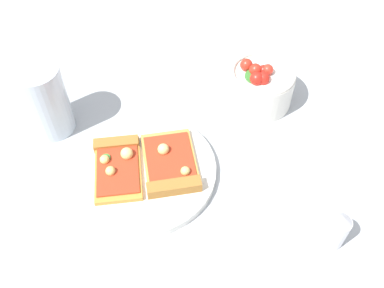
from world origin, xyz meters
TOP-DOWN VIEW (x-y plane):
  - ground_plane at (0.00, 0.00)m, footprint 2.40×2.40m
  - plate at (0.02, 0.02)m, footprint 0.24×0.24m
  - pizza_slice_near at (0.03, -0.02)m, footprint 0.14×0.12m
  - pizza_slice_far at (0.01, 0.06)m, footprint 0.15×0.13m
  - salad_bowl at (-0.20, 0.15)m, footprint 0.12×0.12m
  - soda_glass at (-0.01, -0.17)m, footprint 0.08×0.08m
  - pepper_shaker at (0.04, 0.32)m, footprint 0.03×0.03m

SIDE VIEW (x-z plane):
  - ground_plane at x=0.00m, z-range 0.00..0.00m
  - plate at x=0.02m, z-range 0.00..0.01m
  - pizza_slice_far at x=0.01m, z-range 0.01..0.03m
  - pizza_slice_near at x=0.03m, z-range 0.01..0.03m
  - pepper_shaker at x=0.04m, z-range 0.00..0.07m
  - salad_bowl at x=-0.20m, z-range 0.00..0.08m
  - soda_glass at x=-0.01m, z-range 0.00..0.13m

